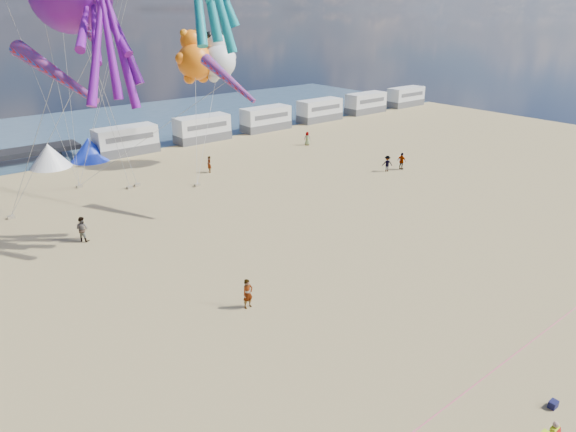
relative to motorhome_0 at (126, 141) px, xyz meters
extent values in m
plane|color=tan|center=(-6.00, -40.00, -1.50)|extent=(120.00, 120.00, 0.00)
plane|color=#37526A|center=(-6.00, 15.00, -1.48)|extent=(120.00, 120.00, 0.00)
cube|color=silver|center=(0.00, 0.00, 0.00)|extent=(6.60, 2.50, 3.00)
cube|color=silver|center=(9.50, 0.00, 0.00)|extent=(6.60, 2.50, 3.00)
cube|color=silver|center=(19.00, 0.00, 0.00)|extent=(6.60, 2.50, 3.00)
cube|color=silver|center=(28.50, 0.00, 0.00)|extent=(6.60, 2.50, 3.00)
cube|color=silver|center=(38.00, 0.00, 0.00)|extent=(6.60, 2.50, 3.00)
cube|color=silver|center=(47.50, 0.00, 0.00)|extent=(6.60, 2.50, 3.00)
cone|color=white|center=(-8.00, 0.00, -0.30)|extent=(4.00, 4.00, 2.40)
cone|color=#1933CC|center=(-4.00, 0.00, -0.30)|extent=(4.00, 4.00, 2.40)
cube|color=#14153F|center=(-2.53, -47.69, -1.35)|extent=(0.38, 0.28, 0.30)
cylinder|color=#F2338C|center=(-6.00, -45.00, -1.48)|extent=(34.00, 0.03, 0.03)
imported|color=tan|center=(-7.68, -33.93, -0.67)|extent=(0.61, 0.40, 1.66)
imported|color=#7F6659|center=(-11.54, -19.87, -0.62)|extent=(0.95, 1.03, 1.76)
imported|color=#7F6659|center=(17.08, -22.23, -0.72)|extent=(0.96, 0.93, 1.57)
imported|color=#7F6659|center=(18.70, -22.71, -0.66)|extent=(0.71, 1.13, 1.68)
imported|color=#7F6659|center=(3.41, -11.61, -0.69)|extent=(0.75, 1.56, 1.61)
imported|color=#7F6659|center=(17.93, -9.44, -0.73)|extent=(0.67, 0.64, 1.55)
cube|color=gray|center=(-14.43, -12.31, -1.39)|extent=(0.50, 0.35, 0.22)
cube|color=gray|center=(-4.59, -11.34, -1.39)|extent=(0.50, 0.35, 0.22)
cube|color=gray|center=(0.39, -14.49, -1.39)|extent=(0.50, 0.35, 0.22)
cube|color=gray|center=(-3.78, -11.07, -1.39)|extent=(0.50, 0.35, 0.22)
cube|color=gray|center=(-7.93, -8.17, -1.39)|extent=(0.50, 0.35, 0.22)
camera|label=1|loc=(-20.90, -53.49, 13.25)|focal=32.00mm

